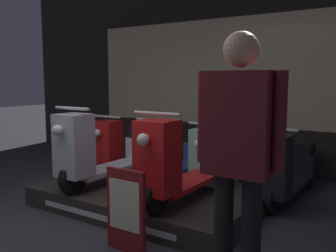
# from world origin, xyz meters

# --- Properties ---
(ground_plane) EXTENTS (30.00, 30.00, 0.00)m
(ground_plane) POSITION_xyz_m (0.00, 0.00, 0.00)
(ground_plane) COLOR #2D2D33
(shop_wall_back) EXTENTS (8.76, 0.09, 3.20)m
(shop_wall_back) POSITION_xyz_m (0.00, 3.57, 1.60)
(shop_wall_back) COLOR #28231E
(shop_wall_back) RESTS_ON ground_plane
(display_platform) EXTENTS (2.41, 1.55, 0.22)m
(display_platform) POSITION_xyz_m (0.22, 1.30, 0.11)
(display_platform) COLOR #2D2823
(display_platform) RESTS_ON ground_plane
(scooter_display_left) EXTENTS (0.49, 1.70, 0.93)m
(scooter_display_left) POSITION_xyz_m (-0.32, 1.26, 0.58)
(scooter_display_left) COLOR black
(scooter_display_left) RESTS_ON display_platform
(scooter_display_right) EXTENTS (0.49, 1.70, 0.93)m
(scooter_display_right) POSITION_xyz_m (0.77, 1.26, 0.58)
(scooter_display_right) COLOR black
(scooter_display_right) RESTS_ON display_platform
(scooter_backrow_0) EXTENTS (0.49, 1.70, 0.93)m
(scooter_backrow_0) POSITION_xyz_m (-0.91, 2.42, 0.37)
(scooter_backrow_0) COLOR black
(scooter_backrow_0) RESTS_ON ground_plane
(scooter_backrow_1) EXTENTS (0.49, 1.70, 0.93)m
(scooter_backrow_1) POSITION_xyz_m (-0.12, 2.42, 0.37)
(scooter_backrow_1) COLOR black
(scooter_backrow_1) RESTS_ON ground_plane
(scooter_backrow_2) EXTENTS (0.49, 1.70, 0.93)m
(scooter_backrow_2) POSITION_xyz_m (0.67, 2.42, 0.37)
(scooter_backrow_2) COLOR black
(scooter_backrow_2) RESTS_ON ground_plane
(scooter_backrow_3) EXTENTS (0.49, 1.70, 0.93)m
(scooter_backrow_3) POSITION_xyz_m (1.46, 2.42, 0.37)
(scooter_backrow_3) COLOR black
(scooter_backrow_3) RESTS_ON ground_plane
(person_right_browsing) EXTENTS (0.59, 0.24, 1.73)m
(person_right_browsing) POSITION_xyz_m (1.76, 0.17, 1.02)
(person_right_browsing) COLOR black
(person_right_browsing) RESTS_ON ground_plane
(price_sign_board) EXTENTS (0.38, 0.04, 0.70)m
(price_sign_board) POSITION_xyz_m (0.73, 0.27, 0.36)
(price_sign_board) COLOR maroon
(price_sign_board) RESTS_ON ground_plane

